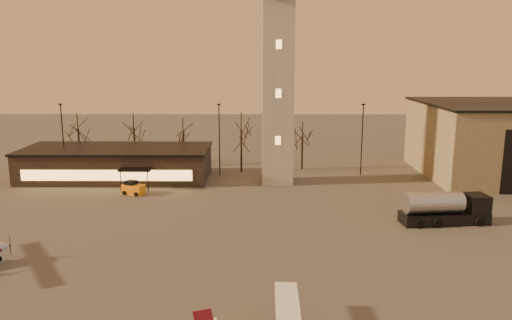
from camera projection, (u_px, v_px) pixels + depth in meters
The scene contains 7 objects.
ground at pixel (291, 280), 37.63m from camera, with size 220.00×220.00×0.00m, color #44413E.
control_tower at pixel (278, 58), 63.67m from camera, with size 6.80×6.80×32.60m.
terminal at pixel (117, 163), 68.63m from camera, with size 25.40×12.20×4.30m.
light_poles at pixel (281, 141), 66.88m from camera, with size 58.50×12.25×10.14m.
tree_row at pixel (184, 128), 74.84m from camera, with size 37.20×9.20×8.80m.
fuel_truck at pixel (444, 211), 50.21m from camera, with size 8.99×3.65×3.25m.
service_cart at pixel (133, 189), 60.96m from camera, with size 2.96×2.42×1.66m.
Camera 1 is at (-2.45, -35.01, 16.55)m, focal length 35.00 mm.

